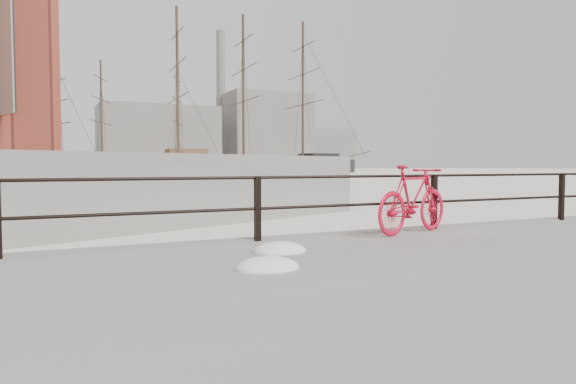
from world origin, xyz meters
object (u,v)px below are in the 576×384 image
object	(u,v)px
bicycle	(413,199)
schooner_left	(22,176)
schooner_mid	(140,174)
barque_black	(244,173)

from	to	relation	value
bicycle	schooner_left	world-z (taller)	schooner_left
bicycle	schooner_mid	bearing A→B (deg)	66.58
schooner_left	barque_black	bearing A→B (deg)	-2.52
barque_black	schooner_mid	distance (m)	20.43
schooner_mid	schooner_left	bearing A→B (deg)	-137.60
barque_black	schooner_left	world-z (taller)	barque_black
barque_black	schooner_mid	xyz separation A→B (m)	(-20.23, -2.86, 0.00)
bicycle	schooner_left	bearing A→B (deg)	79.31
schooner_mid	barque_black	bearing A→B (deg)	30.74
barque_black	schooner_mid	size ratio (longest dim) A/B	1.97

